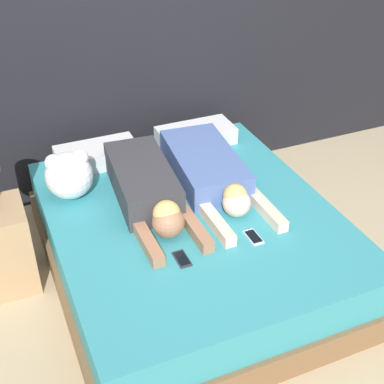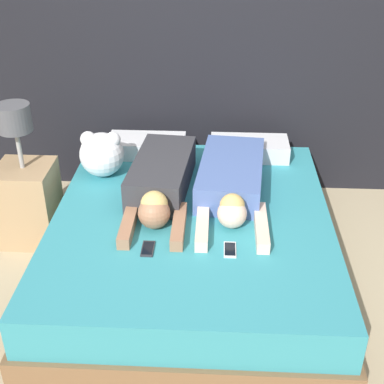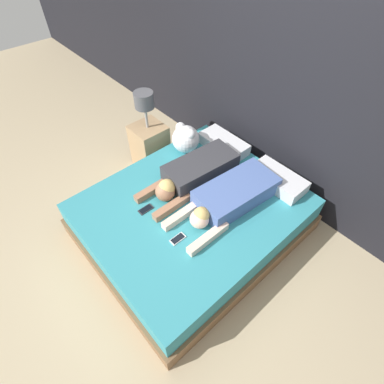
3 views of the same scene
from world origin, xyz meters
TOP-DOWN VIEW (x-y plane):
  - ground_plane at (0.00, 0.00)m, footprint 12.00×12.00m
  - wall_back at (0.00, 1.15)m, footprint 12.00×0.06m
  - bed at (0.00, 0.00)m, footprint 1.72×2.01m
  - pillow_head_left at (-0.37, 0.80)m, footprint 0.56×0.28m
  - pillow_head_right at (0.37, 0.80)m, footprint 0.56×0.28m
  - person_left at (-0.21, 0.21)m, footprint 0.40×1.08m
  - person_right at (0.24, 0.26)m, footprint 0.46×1.15m
  - cell_phone_left at (-0.22, -0.38)m, footprint 0.07×0.14m
  - cell_phone_right at (0.23, -0.36)m, footprint 0.07×0.14m
  - plush_toy at (-0.63, 0.47)m, footprint 0.30×0.30m
  - nightstand at (-1.12, 0.31)m, footprint 0.37×0.37m

SIDE VIEW (x-z plane):
  - ground_plane at x=0.00m, z-range 0.00..0.00m
  - bed at x=0.00m, z-range 0.00..0.43m
  - nightstand at x=-1.12m, z-range -0.15..0.83m
  - cell_phone_left at x=-0.22m, z-range 0.43..0.44m
  - cell_phone_right at x=0.23m, z-range 0.43..0.44m
  - pillow_head_left at x=-0.37m, z-range 0.43..0.56m
  - pillow_head_right at x=0.37m, z-range 0.43..0.56m
  - person_right at x=0.24m, z-range 0.42..0.62m
  - person_left at x=-0.21m, z-range 0.43..0.64m
  - plush_toy at x=-0.63m, z-range 0.43..0.75m
  - wall_back at x=0.00m, z-range 0.00..2.60m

